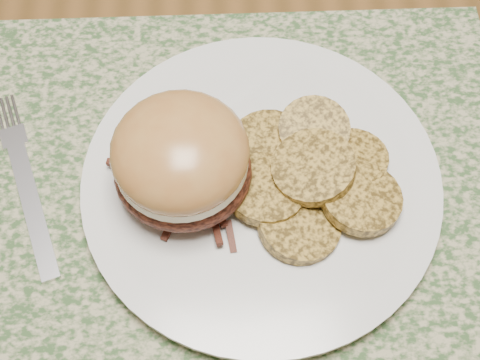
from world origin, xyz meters
name	(u,v)px	position (x,y,z in m)	size (l,w,h in m)	color
ground	(191,242)	(0.00, 0.00, 0.00)	(3.50, 3.50, 0.00)	brown
dining_table	(152,5)	(0.00, 0.00, 0.67)	(1.50, 0.90, 0.75)	brown
placemat	(237,174)	(0.08, -0.26, 0.75)	(0.45, 0.33, 0.00)	#314E28
dinner_plate	(261,184)	(0.10, -0.27, 0.76)	(0.26, 0.26, 0.02)	silver
pork_sandwich	(181,160)	(0.04, -0.27, 0.81)	(0.11, 0.11, 0.08)	black
roasted_potatoes	(309,174)	(0.14, -0.27, 0.78)	(0.16, 0.15, 0.04)	#A47E30
fork	(26,181)	(-0.08, -0.26, 0.76)	(0.07, 0.17, 0.00)	silver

